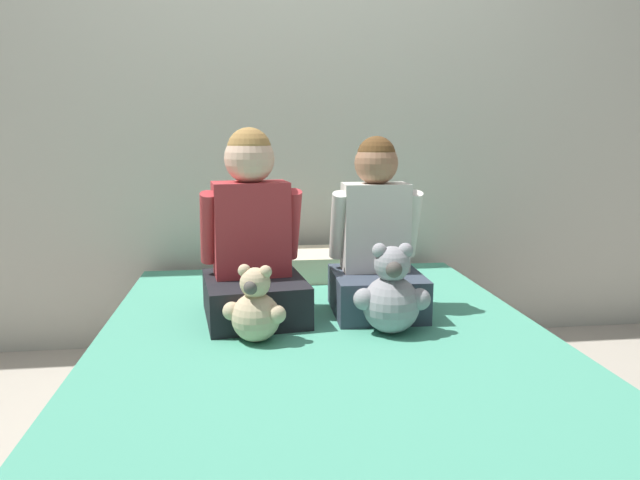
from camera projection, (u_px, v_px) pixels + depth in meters
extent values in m
plane|color=#B2A899|center=(326.00, 447.00, 1.89)|extent=(14.00, 14.00, 0.00)
cube|color=beige|center=(296.00, 85.00, 2.69)|extent=(8.00, 0.06, 2.50)
cube|color=#473828|center=(326.00, 420.00, 1.88)|extent=(1.46, 1.92, 0.19)
cube|color=silver|center=(326.00, 369.00, 1.84)|extent=(1.44, 1.88, 0.17)
cube|color=#4CA384|center=(326.00, 339.00, 1.82)|extent=(1.45, 1.90, 0.03)
cube|color=black|center=(255.00, 298.00, 1.98)|extent=(0.38, 0.41, 0.14)
cube|color=#B23338|center=(251.00, 229.00, 1.99)|extent=(0.28, 0.18, 0.33)
sphere|color=beige|center=(249.00, 159.00, 1.94)|extent=(0.17, 0.17, 0.17)
sphere|color=#A37A42|center=(249.00, 150.00, 1.94)|extent=(0.15, 0.15, 0.15)
cylinder|color=#B23338|center=(209.00, 228.00, 1.95)|extent=(0.07, 0.15, 0.27)
cylinder|color=#B23338|center=(292.00, 225.00, 2.02)|extent=(0.07, 0.15, 0.27)
cube|color=#384251|center=(377.00, 293.00, 2.03)|extent=(0.31, 0.33, 0.15)
cube|color=silver|center=(375.00, 227.00, 2.04)|extent=(0.23, 0.14, 0.31)
sphere|color=#9E7051|center=(376.00, 163.00, 1.99)|extent=(0.15, 0.15, 0.15)
sphere|color=brown|center=(376.00, 155.00, 1.99)|extent=(0.14, 0.14, 0.14)
cylinder|color=silver|center=(338.00, 226.00, 2.02)|extent=(0.06, 0.14, 0.25)
cylinder|color=silver|center=(411.00, 224.00, 2.05)|extent=(0.06, 0.14, 0.25)
sphere|color=#D1B78E|center=(256.00, 317.00, 1.76)|extent=(0.15, 0.15, 0.15)
sphere|color=#D1B78E|center=(255.00, 283.00, 1.74)|extent=(0.09, 0.09, 0.09)
sphere|color=#4C4742|center=(251.00, 288.00, 1.70)|extent=(0.04, 0.04, 0.04)
sphere|color=#D1B78E|center=(244.00, 271.00, 1.74)|extent=(0.04, 0.04, 0.04)
sphere|color=#D1B78E|center=(265.00, 272.00, 1.72)|extent=(0.04, 0.04, 0.04)
sphere|color=#D1B78E|center=(232.00, 311.00, 1.75)|extent=(0.06, 0.06, 0.06)
sphere|color=#D1B78E|center=(277.00, 314.00, 1.72)|extent=(0.06, 0.06, 0.06)
sphere|color=#939399|center=(391.00, 304.00, 1.83)|extent=(0.19, 0.19, 0.19)
sphere|color=#939399|center=(392.00, 264.00, 1.80)|extent=(0.11, 0.11, 0.11)
sphere|color=#4C4742|center=(394.00, 270.00, 1.76)|extent=(0.05, 0.05, 0.05)
sphere|color=#939399|center=(379.00, 250.00, 1.80)|extent=(0.05, 0.05, 0.05)
sphere|color=#939399|center=(405.00, 250.00, 1.80)|extent=(0.05, 0.05, 0.05)
sphere|color=#939399|center=(364.00, 299.00, 1.81)|extent=(0.07, 0.07, 0.07)
sphere|color=#939399|center=(420.00, 299.00, 1.81)|extent=(0.07, 0.07, 0.07)
cube|color=beige|center=(303.00, 264.00, 2.56)|extent=(0.56, 0.32, 0.11)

